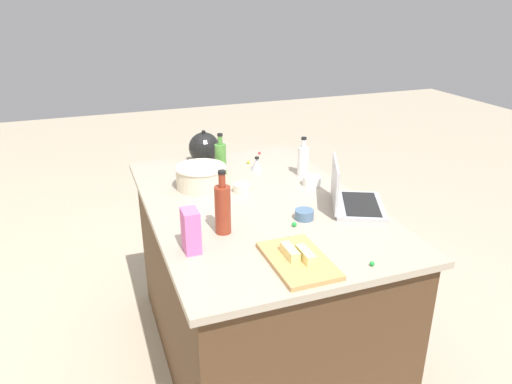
{
  "coord_description": "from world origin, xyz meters",
  "views": [
    {
      "loc": [
        -1.96,
        0.73,
        1.82
      ],
      "look_at": [
        0.0,
        0.0,
        0.95
      ],
      "focal_mm": 33.91,
      "sensor_mm": 36.0,
      "label": 1
    }
  ],
  "objects_px": {
    "bottle_soy": "(223,208)",
    "ramekin_medium": "(304,214)",
    "butter_stick_left": "(306,255)",
    "cutting_board": "(298,260)",
    "candy_bag": "(191,231)",
    "laptop": "(351,198)",
    "mixing_bowl_large": "(201,176)",
    "bottle_olive": "(221,158)",
    "bottle_vinegar": "(303,160)",
    "ramekin_small": "(242,188)",
    "kettle": "(204,148)",
    "kitchen_timer": "(257,164)",
    "butter_stick_right": "(290,252)",
    "ramekin_wide": "(312,181)"
  },
  "relations": [
    {
      "from": "bottle_vinegar",
      "to": "butter_stick_left",
      "type": "bearing_deg",
      "value": 155.25
    },
    {
      "from": "mixing_bowl_large",
      "to": "butter_stick_left",
      "type": "distance_m",
      "value": 0.87
    },
    {
      "from": "bottle_olive",
      "to": "butter_stick_right",
      "type": "relative_size",
      "value": 2.08
    },
    {
      "from": "bottle_soy",
      "to": "ramekin_small",
      "type": "height_order",
      "value": "bottle_soy"
    },
    {
      "from": "ramekin_medium",
      "to": "bottle_soy",
      "type": "bearing_deg",
      "value": 89.81
    },
    {
      "from": "mixing_bowl_large",
      "to": "kitchen_timer",
      "type": "bearing_deg",
      "value": -68.11
    },
    {
      "from": "mixing_bowl_large",
      "to": "kettle",
      "type": "relative_size",
      "value": 1.22
    },
    {
      "from": "mixing_bowl_large",
      "to": "butter_stick_left",
      "type": "relative_size",
      "value": 2.37
    },
    {
      "from": "laptop",
      "to": "kettle",
      "type": "xyz_separation_m",
      "value": [
        0.87,
        0.46,
        0.03
      ]
    },
    {
      "from": "laptop",
      "to": "bottle_vinegar",
      "type": "bearing_deg",
      "value": 2.82
    },
    {
      "from": "cutting_board",
      "to": "ramekin_wide",
      "type": "height_order",
      "value": "ramekin_wide"
    },
    {
      "from": "cutting_board",
      "to": "kitchen_timer",
      "type": "height_order",
      "value": "kitchen_timer"
    },
    {
      "from": "mixing_bowl_large",
      "to": "ramekin_small",
      "type": "height_order",
      "value": "mixing_bowl_large"
    },
    {
      "from": "bottle_olive",
      "to": "bottle_soy",
      "type": "distance_m",
      "value": 0.68
    },
    {
      "from": "kettle",
      "to": "mixing_bowl_large",
      "type": "bearing_deg",
      "value": 163.13
    },
    {
      "from": "bottle_soy",
      "to": "ramekin_medium",
      "type": "height_order",
      "value": "bottle_soy"
    },
    {
      "from": "bottle_olive",
      "to": "ramekin_small",
      "type": "bearing_deg",
      "value": -174.44
    },
    {
      "from": "mixing_bowl_large",
      "to": "bottle_vinegar",
      "type": "relative_size",
      "value": 1.23
    },
    {
      "from": "kettle",
      "to": "ramekin_medium",
      "type": "distance_m",
      "value": 0.93
    },
    {
      "from": "laptop",
      "to": "kettle",
      "type": "distance_m",
      "value": 0.99
    },
    {
      "from": "kitchen_timer",
      "to": "butter_stick_left",
      "type": "bearing_deg",
      "value": 169.67
    },
    {
      "from": "butter_stick_left",
      "to": "cutting_board",
      "type": "bearing_deg",
      "value": 55.61
    },
    {
      "from": "candy_bag",
      "to": "laptop",
      "type": "bearing_deg",
      "value": -79.81
    },
    {
      "from": "kettle",
      "to": "candy_bag",
      "type": "height_order",
      "value": "kettle"
    },
    {
      "from": "laptop",
      "to": "candy_bag",
      "type": "height_order",
      "value": "laptop"
    },
    {
      "from": "cutting_board",
      "to": "kitchen_timer",
      "type": "distance_m",
      "value": 1.0
    },
    {
      "from": "butter_stick_left",
      "to": "ramekin_medium",
      "type": "distance_m",
      "value": 0.38
    },
    {
      "from": "bottle_vinegar",
      "to": "mixing_bowl_large",
      "type": "bearing_deg",
      "value": 88.34
    },
    {
      "from": "bottle_soy",
      "to": "ramekin_wide",
      "type": "bearing_deg",
      "value": -59.09
    },
    {
      "from": "candy_bag",
      "to": "cutting_board",
      "type": "bearing_deg",
      "value": -122.83
    },
    {
      "from": "laptop",
      "to": "bottle_vinegar",
      "type": "xyz_separation_m",
      "value": [
        0.46,
        0.02,
        0.04
      ]
    },
    {
      "from": "laptop",
      "to": "bottle_olive",
      "type": "bearing_deg",
      "value": 34.88
    },
    {
      "from": "butter_stick_right",
      "to": "ramekin_wide",
      "type": "bearing_deg",
      "value": -32.48
    },
    {
      "from": "mixing_bowl_large",
      "to": "butter_stick_right",
      "type": "xyz_separation_m",
      "value": [
        -0.81,
        -0.13,
        -0.02
      ]
    },
    {
      "from": "bottle_soy",
      "to": "butter_stick_left",
      "type": "bearing_deg",
      "value": -148.53
    },
    {
      "from": "butter_stick_right",
      "to": "mixing_bowl_large",
      "type": "bearing_deg",
      "value": 8.78
    },
    {
      "from": "bottle_vinegar",
      "to": "ramekin_medium",
      "type": "distance_m",
      "value": 0.55
    },
    {
      "from": "cutting_board",
      "to": "ramekin_medium",
      "type": "bearing_deg",
      "value": -28.97
    },
    {
      "from": "ramekin_small",
      "to": "bottle_vinegar",
      "type": "bearing_deg",
      "value": -73.9
    },
    {
      "from": "laptop",
      "to": "mixing_bowl_large",
      "type": "distance_m",
      "value": 0.75
    },
    {
      "from": "bottle_vinegar",
      "to": "butter_stick_left",
      "type": "height_order",
      "value": "bottle_vinegar"
    },
    {
      "from": "bottle_vinegar",
      "to": "cutting_board",
      "type": "bearing_deg",
      "value": 153.57
    },
    {
      "from": "cutting_board",
      "to": "ramekin_medium",
      "type": "distance_m",
      "value": 0.37
    },
    {
      "from": "laptop",
      "to": "candy_bag",
      "type": "xyz_separation_m",
      "value": [
        -0.14,
        0.78,
        0.04
      ]
    },
    {
      "from": "butter_stick_left",
      "to": "bottle_olive",
      "type": "bearing_deg",
      "value": 1.43
    },
    {
      "from": "bottle_olive",
      "to": "ramekin_medium",
      "type": "xyz_separation_m",
      "value": [
        -0.66,
        -0.18,
        -0.07
      ]
    },
    {
      "from": "candy_bag",
      "to": "bottle_olive",
      "type": "bearing_deg",
      "value": -24.16
    },
    {
      "from": "bottle_soy",
      "to": "cutting_board",
      "type": "height_order",
      "value": "bottle_soy"
    },
    {
      "from": "ramekin_small",
      "to": "candy_bag",
      "type": "xyz_separation_m",
      "value": [
        -0.49,
        0.37,
        0.06
      ]
    },
    {
      "from": "kitchen_timer",
      "to": "candy_bag",
      "type": "bearing_deg",
      "value": 144.13
    }
  ]
}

